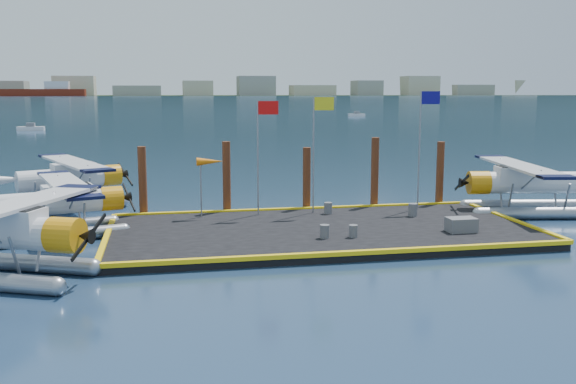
{
  "coord_description": "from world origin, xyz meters",
  "views": [
    {
      "loc": [
        -7.4,
        -29.39,
        6.93
      ],
      "look_at": [
        -1.24,
        2.0,
        1.86
      ],
      "focal_mm": 40.0,
      "sensor_mm": 36.0,
      "label": 1
    }
  ],
  "objects_px": {
    "piling_1": "(227,180)",
    "seaplane_b": "(59,206)",
    "seaplane_a": "(0,237)",
    "drum_4": "(413,210)",
    "seaplane_d": "(526,186)",
    "crate": "(461,225)",
    "piling_3": "(375,175)",
    "piling_4": "(440,176)",
    "piling_2": "(307,181)",
    "flagpole_red": "(262,140)",
    "drum_1": "(325,231)",
    "flagpole_blue": "(423,132)",
    "drum_3": "(353,231)",
    "seaplane_c": "(67,182)",
    "flagpole_yellow": "(317,137)",
    "windsock": "(210,163)",
    "drum_5": "(328,208)",
    "piling_0": "(143,184)"
  },
  "relations": [
    {
      "from": "piling_1",
      "to": "seaplane_b",
      "type": "bearing_deg",
      "value": -158.21
    },
    {
      "from": "seaplane_a",
      "to": "drum_4",
      "type": "height_order",
      "value": "seaplane_a"
    },
    {
      "from": "seaplane_d",
      "to": "crate",
      "type": "xyz_separation_m",
      "value": [
        -6.31,
        -5.01,
        -0.93
      ]
    },
    {
      "from": "seaplane_a",
      "to": "piling_3",
      "type": "relative_size",
      "value": 2.4
    },
    {
      "from": "piling_4",
      "to": "piling_2",
      "type": "bearing_deg",
      "value": 180.0
    },
    {
      "from": "drum_4",
      "to": "flagpole_red",
      "type": "height_order",
      "value": "flagpole_red"
    },
    {
      "from": "drum_1",
      "to": "flagpole_blue",
      "type": "bearing_deg",
      "value": 40.29
    },
    {
      "from": "drum_3",
      "to": "flagpole_blue",
      "type": "relative_size",
      "value": 0.09
    },
    {
      "from": "seaplane_a",
      "to": "seaplane_c",
      "type": "relative_size",
      "value": 1.01
    },
    {
      "from": "crate",
      "to": "piling_1",
      "type": "bearing_deg",
      "value": 143.53
    },
    {
      "from": "flagpole_yellow",
      "to": "piling_3",
      "type": "distance_m",
      "value": 4.75
    },
    {
      "from": "seaplane_b",
      "to": "piling_4",
      "type": "bearing_deg",
      "value": 82.31
    },
    {
      "from": "seaplane_b",
      "to": "windsock",
      "type": "relative_size",
      "value": 3.13
    },
    {
      "from": "piling_3",
      "to": "piling_4",
      "type": "xyz_separation_m",
      "value": [
        4.0,
        0.0,
        -0.15
      ]
    },
    {
      "from": "drum_4",
      "to": "drum_5",
      "type": "distance_m",
      "value": 4.47
    },
    {
      "from": "drum_3",
      "to": "flagpole_red",
      "type": "xyz_separation_m",
      "value": [
        -3.21,
        6.09,
        3.71
      ]
    },
    {
      "from": "crate",
      "to": "piling_0",
      "type": "relative_size",
      "value": 0.33
    },
    {
      "from": "drum_4",
      "to": "piling_2",
      "type": "distance_m",
      "value": 6.19
    },
    {
      "from": "seaplane_c",
      "to": "piling_0",
      "type": "height_order",
      "value": "piling_0"
    },
    {
      "from": "seaplane_a",
      "to": "piling_1",
      "type": "xyz_separation_m",
      "value": [
        9.34,
        10.28,
        0.46
      ]
    },
    {
      "from": "piling_3",
      "to": "seaplane_b",
      "type": "bearing_deg",
      "value": -168.82
    },
    {
      "from": "seaplane_b",
      "to": "piling_2",
      "type": "xyz_separation_m",
      "value": [
        12.81,
        3.32,
        0.38
      ]
    },
    {
      "from": "seaplane_a",
      "to": "flagpole_yellow",
      "type": "xyz_separation_m",
      "value": [
        14.05,
        8.68,
        2.87
      ]
    },
    {
      "from": "windsock",
      "to": "piling_3",
      "type": "xyz_separation_m",
      "value": [
        9.53,
        1.6,
        -1.08
      ]
    },
    {
      "from": "seaplane_d",
      "to": "drum_3",
      "type": "bearing_deg",
      "value": 123.72
    },
    {
      "from": "drum_4",
      "to": "flagpole_yellow",
      "type": "xyz_separation_m",
      "value": [
        -4.72,
        1.96,
        3.78
      ]
    },
    {
      "from": "seaplane_c",
      "to": "seaplane_d",
      "type": "distance_m",
      "value": 26.48
    },
    {
      "from": "flagpole_blue",
      "to": "piling_1",
      "type": "distance_m",
      "value": 11.12
    },
    {
      "from": "seaplane_b",
      "to": "drum_4",
      "type": "relative_size",
      "value": 14.52
    },
    {
      "from": "flagpole_red",
      "to": "piling_0",
      "type": "relative_size",
      "value": 1.5
    },
    {
      "from": "piling_3",
      "to": "windsock",
      "type": "bearing_deg",
      "value": -170.47
    },
    {
      "from": "seaplane_b",
      "to": "windsock",
      "type": "bearing_deg",
      "value": 86.54
    },
    {
      "from": "flagpole_blue",
      "to": "piling_1",
      "type": "relative_size",
      "value": 1.55
    },
    {
      "from": "piling_3",
      "to": "drum_3",
      "type": "bearing_deg",
      "value": -114.99
    },
    {
      "from": "piling_1",
      "to": "piling_4",
      "type": "bearing_deg",
      "value": 0.0
    },
    {
      "from": "drum_1",
      "to": "windsock",
      "type": "bearing_deg",
      "value": 127.65
    },
    {
      "from": "drum_5",
      "to": "piling_1",
      "type": "height_order",
      "value": "piling_1"
    },
    {
      "from": "drum_5",
      "to": "flagpole_blue",
      "type": "xyz_separation_m",
      "value": [
        5.48,
        0.46,
        3.98
      ]
    },
    {
      "from": "piling_4",
      "to": "drum_4",
      "type": "bearing_deg",
      "value": -130.81
    },
    {
      "from": "flagpole_blue",
      "to": "seaplane_c",
      "type": "bearing_deg",
      "value": 162.91
    },
    {
      "from": "drum_4",
      "to": "flagpole_blue",
      "type": "bearing_deg",
      "value": 57.03
    },
    {
      "from": "seaplane_c",
      "to": "piling_0",
      "type": "xyz_separation_m",
      "value": [
        4.52,
        -4.46,
        0.37
      ]
    },
    {
      "from": "piling_2",
      "to": "drum_3",
      "type": "bearing_deg",
      "value": -86.9
    },
    {
      "from": "seaplane_c",
      "to": "piling_3",
      "type": "bearing_deg",
      "value": 53.08
    },
    {
      "from": "flagpole_yellow",
      "to": "windsock",
      "type": "distance_m",
      "value": 5.87
    },
    {
      "from": "seaplane_b",
      "to": "flagpole_red",
      "type": "height_order",
      "value": "flagpole_red"
    },
    {
      "from": "piling_1",
      "to": "windsock",
      "type": "bearing_deg",
      "value": -122.66
    },
    {
      "from": "drum_1",
      "to": "piling_2",
      "type": "xyz_separation_m",
      "value": [
        0.89,
        7.61,
        1.2
      ]
    },
    {
      "from": "drum_3",
      "to": "piling_2",
      "type": "height_order",
      "value": "piling_2"
    },
    {
      "from": "seaplane_a",
      "to": "piling_4",
      "type": "height_order",
      "value": "piling_4"
    }
  ]
}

